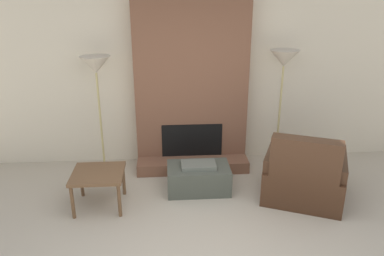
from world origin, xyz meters
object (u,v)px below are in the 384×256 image
floor_lamp_right (284,63)px  side_table (98,177)px  ottoman (198,178)px  floor_lamp_left (96,69)px  armchair (304,177)px

floor_lamp_right → side_table: bearing=-158.7°
floor_lamp_right → ottoman: bearing=-151.8°
floor_lamp_left → floor_lamp_right: (2.67, 0.00, 0.05)m
side_table → floor_lamp_left: 1.53m
armchair → floor_lamp_right: 1.66m
ottoman → floor_lamp_left: (-1.38, 0.69, 1.38)m
ottoman → floor_lamp_right: bearing=28.2°
side_table → floor_lamp_right: (2.58, 1.00, 1.21)m
side_table → floor_lamp_right: floor_lamp_right is taller
armchair → ottoman: bearing=10.6°
side_table → floor_lamp_right: size_ratio=0.35×
ottoman → armchair: (1.36, -0.31, 0.11)m
armchair → side_table: size_ratio=2.03×
armchair → side_table: (-2.65, -0.01, 0.11)m
armchair → floor_lamp_left: 3.19m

